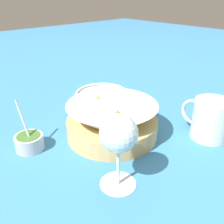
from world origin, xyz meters
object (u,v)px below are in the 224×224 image
at_px(sauce_cup, 29,141).
at_px(side_plate, 102,93).
at_px(food_basket, 112,122).
at_px(wine_glass, 119,136).
at_px(beer_mug, 210,121).

height_order(sauce_cup, side_plate, sauce_cup).
xyz_separation_m(food_basket, sauce_cup, (0.09, 0.19, -0.02)).
bearing_deg(food_basket, wine_glass, 141.49).
relative_size(food_basket, beer_mug, 1.75).
distance_m(sauce_cup, side_plate, 0.37).
height_order(food_basket, side_plate, food_basket).
height_order(food_basket, wine_glass, wine_glass).
relative_size(sauce_cup, wine_glass, 0.77).
bearing_deg(beer_mug, sauce_cup, 54.53).
bearing_deg(food_basket, sauce_cup, 64.79).
bearing_deg(food_basket, beer_mug, -133.92).
bearing_deg(side_plate, sauce_cup, 112.10).
height_order(food_basket, sauce_cup, sauce_cup).
xyz_separation_m(sauce_cup, beer_mug, (-0.26, -0.37, 0.03)).
xyz_separation_m(food_basket, side_plate, (0.23, -0.16, -0.03)).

